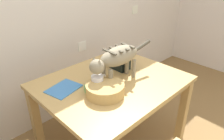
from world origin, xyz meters
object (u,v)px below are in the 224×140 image
wicker_basket (105,89)px  magazine (64,89)px  book_stack (122,55)px  cat (117,58)px  toaster (119,60)px  coffee_mug (98,81)px  saucer_bowl (98,88)px  dining_table (112,89)px

wicker_basket → magazine: bearing=122.3°
book_stack → wicker_basket: size_ratio=0.57×
book_stack → cat: bearing=-142.5°
magazine → toaster: bearing=-17.2°
magazine → toaster: toaster is taller
magazine → book_stack: book_stack is taller
coffee_mug → magazine: bearing=133.4°
cat → coffee_mug: 0.24m
saucer_bowl → magazine: bearing=133.0°
cat → toaster: (0.19, 0.16, -0.13)m
magazine → book_stack: 0.79m
toaster → magazine: bearing=175.3°
coffee_mug → toaster: toaster is taller
saucer_bowl → toaster: 0.43m
dining_table → coffee_mug: size_ratio=8.55×
dining_table → cat: cat is taller
coffee_mug → toaster: bearing=21.0°
cat → toaster: cat is taller
book_stack → saucer_bowl: bearing=-153.9°
magazine → toaster: size_ratio=1.26×
magazine → wicker_basket: (0.18, -0.29, 0.04)m
coffee_mug → wicker_basket: (-0.01, -0.09, -0.03)m
saucer_bowl → magazine: size_ratio=0.83×
cat → magazine: (-0.39, 0.21, -0.21)m
book_stack → dining_table: bearing=-147.2°
dining_table → book_stack: (0.41, 0.27, 0.12)m
dining_table → wicker_basket: bearing=-148.3°
book_stack → wicker_basket: (-0.60, -0.38, 0.02)m
cat → wicker_basket: (-0.21, -0.08, -0.17)m
cat → coffee_mug: cat is taller
dining_table → toaster: toaster is taller
coffee_mug → magazine: size_ratio=0.55×
wicker_basket → toaster: (0.40, 0.24, 0.04)m
coffee_mug → book_stack: size_ratio=0.82×
dining_table → toaster: (0.21, 0.13, 0.17)m
saucer_bowl → wicker_basket: wicker_basket is taller
book_stack → wicker_basket: bearing=-147.5°
cat → wicker_basket: 0.28m
coffee_mug → toaster: (0.39, 0.15, 0.00)m
dining_table → toaster: bearing=30.5°
coffee_mug → magazine: (-0.19, 0.20, -0.08)m
dining_table → coffee_mug: 0.25m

